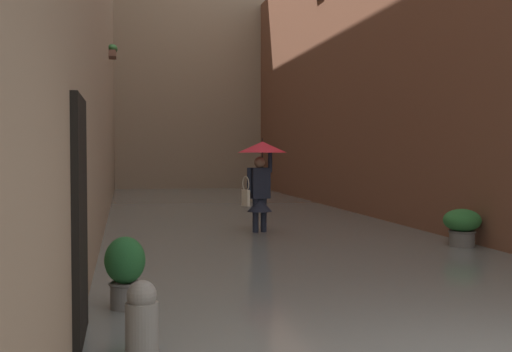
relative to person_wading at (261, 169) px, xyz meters
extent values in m
plane|color=#605B56|center=(-0.11, -3.23, -1.39)|extent=(60.00, 60.00, 0.00)
cube|color=slate|center=(-0.11, -3.23, -1.32)|extent=(7.11, 29.98, 0.14)
cube|color=brown|center=(-4.16, -3.23, 2.69)|extent=(1.80, 27.98, 8.17)
cube|color=black|center=(3.03, 6.78, -0.29)|extent=(0.08, 1.10, 2.20)
cube|color=brown|center=(2.95, -6.19, 3.08)|extent=(0.20, 0.70, 0.18)
ellipsoid|color=#428947|center=(2.95, -6.19, 3.24)|extent=(0.28, 0.76, 0.24)
cube|color=gray|center=(-0.11, -16.12, 4.94)|extent=(9.91, 1.80, 12.66)
cube|color=black|center=(0.11, 0.03, -1.34)|extent=(0.16, 0.26, 0.10)
cylinder|color=#1E2333|center=(0.11, 0.03, -0.94)|extent=(0.14, 0.14, 0.71)
cube|color=black|center=(-0.06, -0.02, -1.34)|extent=(0.16, 0.26, 0.10)
cylinder|color=#1E2333|center=(-0.06, -0.02, -0.94)|extent=(0.14, 0.14, 0.71)
cube|color=#1E2333|center=(0.03, 0.01, -0.28)|extent=(0.42, 0.30, 0.61)
cone|color=#1E2333|center=(0.03, 0.01, -0.70)|extent=(0.60, 0.60, 0.28)
sphere|color=#8C664C|center=(0.03, 0.01, 0.13)|extent=(0.22, 0.22, 0.22)
cylinder|color=#1E2333|center=(-0.20, -0.05, 0.15)|extent=(0.10, 0.10, 0.44)
cylinder|color=#1E2333|center=(0.25, 0.06, -0.21)|extent=(0.10, 0.10, 0.48)
cylinder|color=black|center=(-0.03, -0.01, 0.23)|extent=(0.02, 0.02, 0.41)
cone|color=red|center=(-0.03, -0.01, 0.44)|extent=(0.98, 0.98, 0.22)
cylinder|color=black|center=(-0.03, -0.01, 0.58)|extent=(0.01, 0.01, 0.08)
cube|color=beige|center=(0.32, 0.10, -0.56)|extent=(0.12, 0.29, 0.32)
torus|color=beige|center=(0.32, 0.10, -0.28)|extent=(0.09, 0.30, 0.30)
cylinder|color=#66605B|center=(-2.93, 2.54, -1.20)|extent=(0.42, 0.42, 0.39)
torus|color=#56524E|center=(-2.93, 2.54, -1.01)|extent=(0.46, 0.46, 0.04)
ellipsoid|color=#2D7033|center=(-2.93, 2.54, -0.81)|extent=(0.63, 0.63, 0.38)
cylinder|color=#66605B|center=(2.65, 5.77, -1.20)|extent=(0.30, 0.30, 0.40)
torus|color=#56524E|center=(2.65, 5.77, -1.00)|extent=(0.33, 0.33, 0.04)
ellipsoid|color=#23602D|center=(2.65, 5.77, -0.76)|extent=(0.41, 0.41, 0.48)
cylinder|color=gray|center=(2.52, 7.37, -1.11)|extent=(0.26, 0.26, 0.57)
sphere|color=gray|center=(2.52, 7.37, -0.77)|extent=(0.23, 0.23, 0.23)
camera|label=1|loc=(2.65, 12.34, 0.34)|focal=44.81mm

